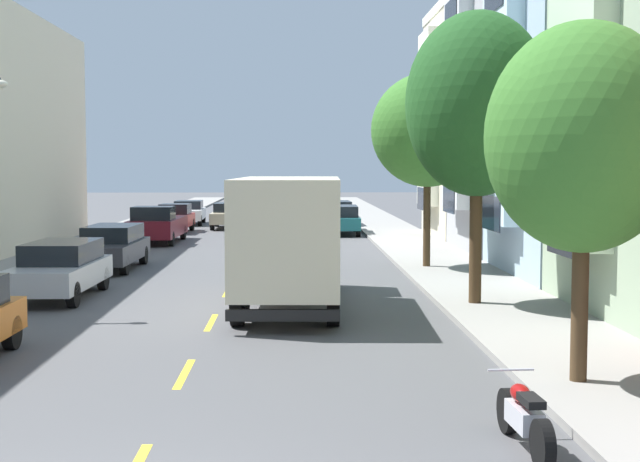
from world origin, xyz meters
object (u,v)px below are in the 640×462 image
Objects in this scene: delivery_box_truck at (290,233)px; parked_wagon_sky at (336,213)px; parked_sedan_white at (189,212)px; parked_wagon_silver at (60,268)px; parked_motorcycle at (524,418)px; street_tree_nearest at (583,138)px; street_tree_second at (477,105)px; parked_hatchback_red at (174,218)px; parked_wagon_teal at (341,219)px; parked_pickup_burgundy at (157,225)px; street_tree_third at (428,130)px; parked_wagon_charcoal at (112,246)px; moving_champagne_sedan at (229,215)px.

parked_wagon_sky is at bearing 85.07° from delivery_box_truck.
parked_wagon_silver is at bearing -89.90° from parked_sedan_white.
parked_wagon_silver is at bearing -107.47° from parked_wagon_sky.
parked_motorcycle is (9.16, -13.21, -0.39)m from parked_wagon_silver.
street_tree_nearest is 1.25× the size of parked_sedan_white.
street_tree_second is 28.31m from parked_hatchback_red.
parked_wagon_teal is at bearing 90.65° from parked_motorcycle.
parked_wagon_teal is at bearing 29.64° from parked_pickup_burgundy.
street_tree_third reaches higher than parked_wagon_charcoal.
delivery_box_truck is (-4.61, -7.85, -2.87)m from street_tree_third.
parked_wagon_teal is at bearing 68.19° from parked_wagon_silver.
street_tree_third is 26.70m from parked_sedan_white.
delivery_box_truck is 19.78m from parked_pickup_burgundy.
parked_wagon_charcoal is at bearing 126.05° from delivery_box_truck.
delivery_box_truck is 1.80× the size of parked_sedan_white.
street_tree_third is at bearing -45.38° from parked_pickup_burgundy.
parked_wagon_teal reaches higher than moving_champagne_sedan.
parked_wagon_teal is (2.56, 23.72, -1.07)m from delivery_box_truck.
parked_sedan_white is at bearing 102.02° from parked_motorcycle.
parked_wagon_charcoal is 20.17m from moving_champagne_sedan.
parked_hatchback_red is at bearing 121.67° from street_tree_third.
parked_wagon_teal is 9.02m from parked_hatchback_red.
street_tree_second is 11.81m from parked_wagon_silver.
parked_sedan_white is 1.12× the size of parked_hatchback_red.
parked_wagon_silver is 1.00× the size of parked_wagon_charcoal.
parked_wagon_charcoal is at bearing -119.76° from parked_wagon_teal.
street_tree_second is 5.61m from delivery_box_truck.
street_tree_nearest is 20.26m from parked_wagon_charcoal.
parked_hatchback_red is at bearing 103.84° from delivery_box_truck.
parked_wagon_teal is 1.00× the size of parked_wagon_silver.
parked_pickup_burgundy is 1.13× the size of parked_wagon_sky.
parked_wagon_charcoal reaches higher than parked_motorcycle.
parked_wagon_charcoal is (-10.77, 16.86, -3.18)m from street_tree_nearest.
parked_wagon_sky and parked_wagon_charcoal have the same top height.
parked_hatchback_red and parked_wagon_silver have the same top height.
parked_wagon_silver is 6.65m from parked_wagon_charcoal.
parked_wagon_teal is 17.57m from parked_wagon_charcoal.
parked_sedan_white is at bearing 90.42° from parked_pickup_burgundy.
street_tree_third is at bearing -68.32° from moving_champagne_sedan.
delivery_box_truck is 11.86m from parked_motorcycle.
street_tree_nearest is 1.26× the size of moving_champagne_sedan.
street_tree_third is 1.44× the size of parked_sedan_white.
parked_wagon_silver reaches higher than parked_sedan_white.
parked_motorcycle is (6.55, -39.87, -0.34)m from moving_champagne_sedan.
parked_wagon_teal reaches higher than parked_motorcycle.
parked_hatchback_red is 38.04m from parked_motorcycle.
parked_wagon_teal is 23.59m from parked_wagon_silver.
parked_wagon_charcoal is at bearing 140.94° from street_tree_second.
street_tree_nearest is at bearing -86.35° from parked_wagon_teal.
parked_sedan_white is (-6.26, 31.91, -1.12)m from delivery_box_truck.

